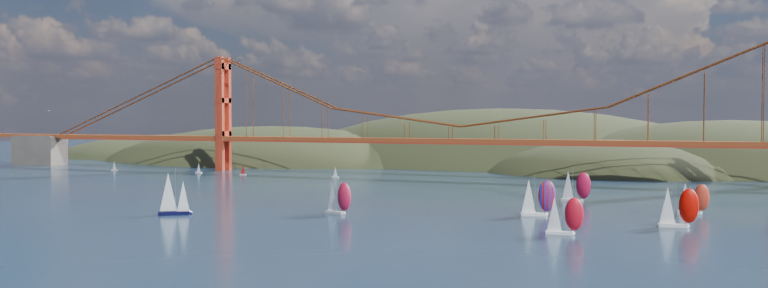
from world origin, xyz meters
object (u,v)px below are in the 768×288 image
racer_0 (338,197)px  racer_3 (693,198)px  sloop_navy (173,194)px  racer_1 (564,215)px  racer_2 (678,206)px  racer_5 (575,186)px  racer_rwb (537,197)px

racer_0 → racer_3: racer_0 is taller
sloop_navy → racer_0: sloop_navy is taller
racer_0 → racer_1: (61.17, -13.22, -0.19)m
sloop_navy → racer_3: sloop_navy is taller
racer_0 → racer_2: size_ratio=0.94×
sloop_navy → racer_3: bearing=-9.1°
sloop_navy → racer_3: 138.83m
racer_5 → racer_rwb: bearing=-92.0°
sloop_navy → racer_1: size_ratio=1.33×
racer_1 → racer_3: size_ratio=1.03×
racer_2 → racer_1: bearing=-147.6°
racer_0 → racer_5: (55.07, 53.68, 0.28)m
racer_1 → racer_3: racer_1 is taller
racer_3 → racer_2: bearing=-100.6°
racer_0 → racer_3: 95.12m
sloop_navy → racer_5: 118.84m
racer_1 → sloop_navy: bearing=175.9°
sloop_navy → racer_3: (128.18, 53.30, -1.18)m
racer_1 → racer_2: 31.40m
racer_3 → racer_rwb: racer_rwb is taller
racer_0 → racer_1: 62.59m
racer_5 → racer_0: bearing=-130.2°
racer_3 → racer_rwb: size_ratio=0.86×
racer_1 → racer_5: 67.19m
sloop_navy → racer_5: (95.10, 71.26, -0.60)m
racer_2 → racer_rwb: bearing=156.2°
racer_5 → racer_rwb: 37.61m
racer_0 → racer_rwb: (50.13, 16.40, 0.40)m
sloop_navy → racer_0: (40.02, 17.58, -0.87)m
racer_rwb → sloop_navy: bearing=-178.6°
racer_5 → racer_2: bearing=-51.8°
racer_0 → racer_5: size_ratio=0.94×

